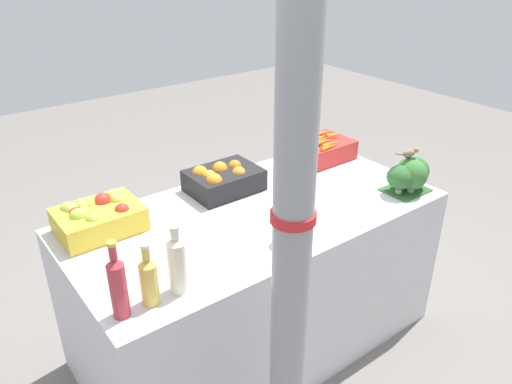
% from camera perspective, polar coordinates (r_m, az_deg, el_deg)
% --- Properties ---
extents(ground_plane, '(10.00, 10.00, 0.00)m').
position_cam_1_polar(ground_plane, '(2.88, 0.00, -16.32)').
color(ground_plane, slate).
extents(market_table, '(1.80, 0.90, 0.81)m').
position_cam_1_polar(market_table, '(2.62, 0.00, -9.88)').
color(market_table, silver).
rests_on(market_table, ground_plane).
extents(support_pole, '(0.13, 0.13, 2.31)m').
position_cam_1_polar(support_pole, '(1.49, 4.12, -6.61)').
color(support_pole, gray).
rests_on(support_pole, ground_plane).
extents(apple_crate, '(0.36, 0.27, 0.15)m').
position_cam_1_polar(apple_crate, '(2.32, -17.66, -2.64)').
color(apple_crate, gold).
rests_on(apple_crate, market_table).
extents(orange_crate, '(0.36, 0.27, 0.15)m').
position_cam_1_polar(orange_crate, '(2.56, -3.84, 1.48)').
color(orange_crate, black).
rests_on(orange_crate, market_table).
extents(carrot_crate, '(0.36, 0.27, 0.15)m').
position_cam_1_polar(carrot_crate, '(2.96, 7.36, 4.84)').
color(carrot_crate, red).
rests_on(carrot_crate, market_table).
extents(broccoli_pile, '(0.26, 0.20, 0.18)m').
position_cam_1_polar(broccoli_pile, '(2.66, 17.21, 1.96)').
color(broccoli_pile, '#2D602D').
rests_on(broccoli_pile, market_table).
extents(juice_bottle_ruby, '(0.06, 0.06, 0.30)m').
position_cam_1_polar(juice_bottle_ruby, '(1.77, -15.50, -10.27)').
color(juice_bottle_ruby, '#B2333D').
rests_on(juice_bottle_ruby, market_table).
extents(juice_bottle_golden, '(0.07, 0.07, 0.25)m').
position_cam_1_polar(juice_bottle_golden, '(1.81, -12.16, -9.73)').
color(juice_bottle_golden, gold).
rests_on(juice_bottle_golden, market_table).
extents(juice_bottle_cloudy, '(0.07, 0.07, 0.28)m').
position_cam_1_polar(juice_bottle_cloudy, '(1.84, -8.99, -8.08)').
color(juice_bottle_cloudy, beige).
rests_on(juice_bottle_cloudy, market_table).
extents(pickle_jar, '(0.10, 0.10, 0.12)m').
position_cam_1_polar(pickle_jar, '(2.13, 3.72, -4.40)').
color(pickle_jar, '#DBBC56').
rests_on(pickle_jar, market_table).
extents(sparrow_bird, '(0.13, 0.06, 0.05)m').
position_cam_1_polar(sparrow_bird, '(2.62, 17.14, 4.30)').
color(sparrow_bird, '#4C3D2D').
rests_on(sparrow_bird, broccoli_pile).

